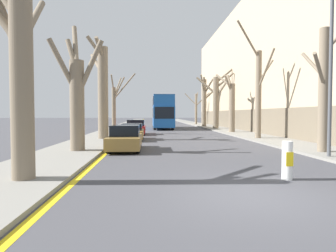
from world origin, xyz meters
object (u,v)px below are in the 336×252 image
(street_tree_left_1, at_px, (76,95))
(street_tree_right_1, at_px, (259,90))
(street_tree_left_3, at_px, (115,105))
(parked_car_0, at_px, (125,138))
(street_tree_left_2, at_px, (102,89))
(lamp_post, at_px, (329,46))
(traffic_bollard, at_px, (287,160))
(street_tree_right_4, at_px, (205,101))
(street_tree_right_5, at_px, (196,107))
(parked_car_2, at_px, (136,128))
(street_tree_left_0, at_px, (19,70))
(street_tree_right_0, at_px, (325,85))
(parked_car_1, at_px, (132,132))
(double_decker_bus, at_px, (162,110))
(street_tree_right_3, at_px, (216,99))
(street_tree_right_2, at_px, (231,105))

(street_tree_left_1, height_order, street_tree_right_1, street_tree_right_1)
(street_tree_left_3, bearing_deg, parked_car_0, -81.21)
(street_tree_left_2, distance_m, lamp_post, 15.70)
(parked_car_0, height_order, traffic_bollard, parked_car_0)
(street_tree_right_4, xyz_separation_m, street_tree_right_5, (0.02, 8.62, -0.81))
(parked_car_2, bearing_deg, street_tree_left_2, -110.92)
(street_tree_left_2, bearing_deg, street_tree_left_0, -90.63)
(street_tree_left_2, bearing_deg, lamp_post, -42.54)
(street_tree_right_4, height_order, parked_car_2, street_tree_right_4)
(street_tree_right_1, xyz_separation_m, parked_car_2, (-9.89, 6.33, -3.18))
(street_tree_right_4, bearing_deg, street_tree_right_0, -89.87)
(parked_car_1, bearing_deg, street_tree_right_5, 72.65)
(street_tree_right_0, height_order, parked_car_0, street_tree_right_0)
(street_tree_right_4, relative_size, traffic_bollard, 6.81)
(street_tree_right_5, height_order, parked_car_0, street_tree_right_5)
(street_tree_right_1, distance_m, parked_car_0, 12.19)
(street_tree_left_2, height_order, street_tree_right_5, street_tree_left_2)
(parked_car_1, xyz_separation_m, parked_car_2, (0.00, 6.11, 0.07))
(street_tree_left_0, bearing_deg, parked_car_1, 80.28)
(street_tree_right_0, xyz_separation_m, parked_car_0, (-10.05, 2.29, -2.78))
(street_tree_right_5, bearing_deg, double_decker_bus, -116.03)
(street_tree_left_0, distance_m, parked_car_1, 14.70)
(parked_car_1, xyz_separation_m, traffic_bollard, (5.55, -14.43, -0.02))
(street_tree_left_1, height_order, parked_car_0, street_tree_left_1)
(double_decker_bus, relative_size, parked_car_1, 2.64)
(street_tree_right_3, xyz_separation_m, traffic_bollard, (-4.59, -30.18, -3.34))
(street_tree_right_2, relative_size, street_tree_right_5, 1.03)
(parked_car_2, distance_m, lamp_post, 19.45)
(street_tree_left_2, bearing_deg, street_tree_right_5, 68.93)
(street_tree_right_1, bearing_deg, parked_car_2, 147.40)
(parked_car_2, height_order, traffic_bollard, parked_car_2)
(street_tree_left_0, distance_m, street_tree_left_2, 14.40)
(street_tree_right_2, bearing_deg, street_tree_left_2, -147.55)
(street_tree_left_3, height_order, street_tree_right_0, street_tree_right_0)
(parked_car_2, distance_m, traffic_bollard, 21.28)
(street_tree_right_3, xyz_separation_m, lamp_post, (-0.88, -26.20, 1.05))
(street_tree_right_1, bearing_deg, parked_car_0, -147.24)
(street_tree_left_1, relative_size, street_tree_right_5, 1.12)
(street_tree_right_2, height_order, double_decker_bus, street_tree_right_2)
(street_tree_right_5, bearing_deg, traffic_bollard, -95.47)
(street_tree_right_4, relative_size, parked_car_2, 1.77)
(parked_car_1, xyz_separation_m, lamp_post, (9.26, -10.44, 4.37))
(street_tree_left_0, height_order, street_tree_right_1, street_tree_right_1)
(street_tree_right_0, height_order, parked_car_1, street_tree_right_0)
(street_tree_left_1, bearing_deg, double_decker_bus, 77.66)
(street_tree_right_5, bearing_deg, parked_car_0, -104.53)
(street_tree_left_1, distance_m, street_tree_right_4, 33.30)
(street_tree_right_0, height_order, street_tree_right_1, street_tree_right_1)
(street_tree_left_3, relative_size, lamp_post, 0.66)
(street_tree_right_1, height_order, parked_car_2, street_tree_right_1)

